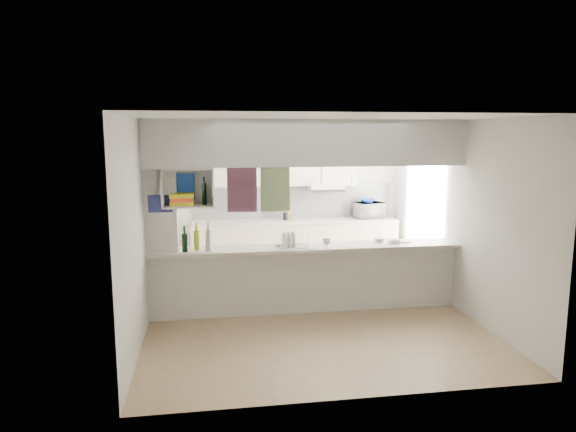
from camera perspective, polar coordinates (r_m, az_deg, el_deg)
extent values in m
plane|color=#9A7B59|center=(7.20, 2.06, -10.51)|extent=(4.80, 4.80, 0.00)
plane|color=white|center=(6.79, 2.18, 10.64)|extent=(4.80, 4.80, 0.00)
plane|color=silver|center=(9.22, -0.72, 2.14)|extent=(4.20, 0.00, 4.20)
plane|color=silver|center=(6.80, -15.53, -0.69)|extent=(0.00, 4.80, 4.80)
plane|color=silver|center=(7.56, 17.95, 0.16)|extent=(0.00, 4.80, 4.80)
cube|color=silver|center=(7.07, 2.08, -7.15)|extent=(4.20, 0.15, 0.88)
cube|color=beige|center=(6.95, 2.10, -3.51)|extent=(4.20, 0.50, 0.04)
cube|color=white|center=(6.79, 2.17, 8.11)|extent=(4.20, 0.50, 0.60)
cube|color=silver|center=(6.78, -13.85, -0.65)|extent=(0.40, 0.18, 2.60)
cube|color=#191E4C|center=(6.65, -14.00, 1.34)|extent=(0.30, 0.01, 0.22)
cube|color=white|center=(6.68, -13.93, -0.61)|extent=(0.30, 0.01, 0.24)
cube|color=#311626|center=(6.93, -5.13, 2.97)|extent=(0.40, 0.02, 0.62)
cube|color=#195871|center=(6.98, -1.44, 3.04)|extent=(0.40, 0.02, 0.62)
cube|color=white|center=(6.63, -10.98, 1.09)|extent=(0.65, 0.35, 0.02)
cube|color=white|center=(6.58, -11.11, 5.19)|extent=(0.65, 0.35, 0.02)
cube|color=white|center=(6.76, -10.99, 3.28)|extent=(0.65, 0.02, 0.50)
cube|color=white|center=(6.62, -13.75, 3.06)|extent=(0.02, 0.35, 0.50)
cube|color=white|center=(6.59, -8.32, 3.20)|extent=(0.02, 0.35, 0.50)
cube|color=gold|center=(6.62, -11.68, 1.40)|extent=(0.30, 0.24, 0.05)
cube|color=red|center=(6.62, -11.70, 1.82)|extent=(0.28, 0.22, 0.05)
cube|color=gold|center=(6.61, -11.71, 2.25)|extent=(0.30, 0.24, 0.05)
cube|color=navy|center=(6.72, -11.43, 3.23)|extent=(0.26, 0.02, 0.34)
cylinder|color=black|center=(6.60, -9.29, 2.45)|extent=(0.06, 0.06, 0.28)
cube|color=beige|center=(9.10, 0.80, -3.38)|extent=(3.60, 0.60, 0.90)
cube|color=beige|center=(9.01, 0.81, -0.55)|extent=(3.60, 0.63, 0.03)
cube|color=silver|center=(9.24, 0.52, 1.66)|extent=(3.60, 0.03, 0.60)
cube|color=beige|center=(9.00, -0.58, 5.68)|extent=(2.62, 0.34, 0.72)
cube|color=white|center=(9.10, 4.18, 3.17)|extent=(0.60, 0.46, 0.12)
cube|color=silver|center=(8.88, 4.51, 2.79)|extent=(0.60, 0.02, 0.05)
imported|color=white|center=(9.35, 9.02, 0.64)|extent=(0.57, 0.45, 0.28)
imported|color=navy|center=(9.31, 8.79, 1.67)|extent=(0.26, 0.26, 0.06)
cube|color=silver|center=(6.89, 0.40, -3.38)|extent=(0.44, 0.35, 0.01)
cylinder|color=white|center=(6.84, -0.42, -2.54)|extent=(0.03, 0.20, 0.20)
cylinder|color=white|center=(6.86, 0.08, -2.51)|extent=(0.03, 0.20, 0.20)
cylinder|color=white|center=(6.87, 0.57, -2.48)|extent=(0.03, 0.20, 0.20)
imported|color=white|center=(6.95, 4.30, -2.86)|extent=(0.13, 0.13, 0.09)
cylinder|color=black|center=(6.72, -11.40, -2.93)|extent=(0.08, 0.08, 0.23)
cylinder|color=black|center=(6.68, -11.45, -1.50)|extent=(0.03, 0.03, 0.11)
cylinder|color=olive|center=(6.79, -10.11, -2.69)|extent=(0.08, 0.08, 0.25)
cylinder|color=olive|center=(6.75, -10.15, -1.21)|extent=(0.03, 0.03, 0.11)
cylinder|color=silver|center=(6.71, -8.84, -2.73)|extent=(0.08, 0.08, 0.27)
cylinder|color=silver|center=(6.67, -8.88, -1.16)|extent=(0.03, 0.03, 0.11)
cylinder|color=silver|center=(7.27, 10.09, -2.67)|extent=(0.13, 0.13, 0.06)
cube|color=silver|center=(7.24, 11.72, -2.80)|extent=(0.13, 0.09, 0.05)
cube|color=black|center=(7.33, 12.86, -2.87)|extent=(0.14, 0.07, 0.01)
cylinder|color=black|center=(9.02, -0.26, -0.03)|extent=(0.09, 0.09, 0.13)
cube|color=brown|center=(9.05, 0.04, 0.30)|extent=(0.11, 0.09, 0.22)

